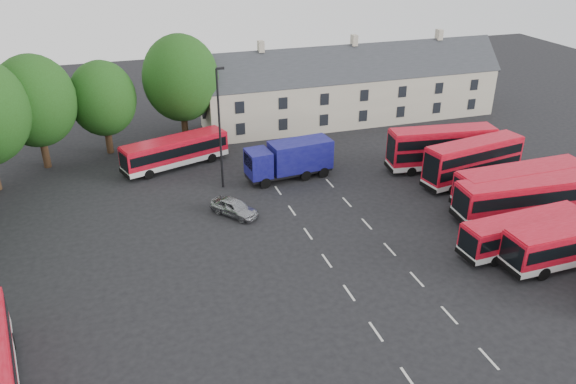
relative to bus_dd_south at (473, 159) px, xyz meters
name	(u,v)px	position (x,y,z in m)	size (l,w,h in m)	color
ground	(337,276)	(-17.41, -10.22, -2.31)	(140.00, 140.00, 0.00)	black
lane_markings	(359,255)	(-14.91, -8.22, -2.30)	(5.15, 33.80, 0.01)	beige
treeline	(19,125)	(-38.15, 9.15, 4.38)	(29.92, 32.59, 12.01)	black
terrace_houses	(352,88)	(-3.41, 19.78, 1.55)	(35.70, 7.13, 10.06)	beige
bus_row_b	(576,239)	(-0.89, -13.66, -0.45)	(10.97, 2.78, 3.09)	silver
bus_row_c	(524,231)	(-3.32, -11.26, -0.64)	(9.94, 2.81, 2.78)	silver
bus_row_d	(526,195)	(0.26, -6.97, -0.32)	(11.86, 3.51, 3.31)	silver
bus_row_e	(521,182)	(1.43, -4.87, -0.30)	(11.84, 2.93, 3.33)	silver
bus_dd_south	(473,159)	(0.00, 0.00, 0.00)	(10.12, 3.85, 4.05)	silver
bus_dd_north	(441,146)	(-1.12, 3.54, 0.07)	(10.41, 3.61, 4.18)	silver
bus_north	(175,150)	(-25.36, 11.96, -0.54)	(10.65, 5.55, 2.95)	silver
box_truck	(290,158)	(-15.52, 6.07, -0.33)	(8.26, 3.29, 3.52)	black
silver_car	(234,207)	(-22.16, 0.49, -1.59)	(1.70, 4.23, 1.44)	#97999E
lamppost	(220,126)	(-21.94, 6.05, 3.54)	(0.75, 0.30, 10.95)	black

